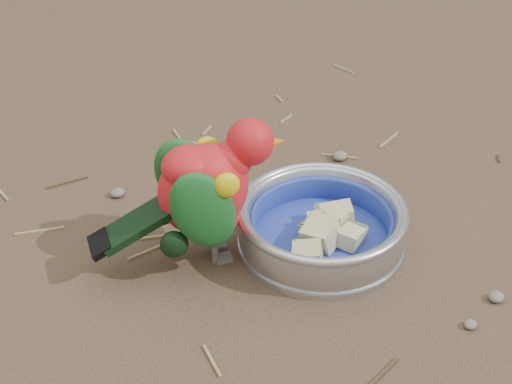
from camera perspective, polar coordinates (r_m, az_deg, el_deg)
ground at (r=0.95m, az=4.68°, el=-6.68°), size 60.00×60.00×0.00m
food_bowl at (r=1.00m, az=4.72°, el=-3.59°), size 0.21×0.21×0.02m
bowl_wall at (r=0.98m, az=4.80°, el=-2.21°), size 0.21×0.21×0.04m
fruit_wedges at (r=0.99m, az=4.78°, el=-2.54°), size 0.13×0.13×0.03m
lory_parrot at (r=0.94m, az=-3.58°, el=-0.46°), size 0.24×0.17×0.18m
ground_debris at (r=0.96m, az=4.56°, el=-5.83°), size 0.90×0.80×0.01m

